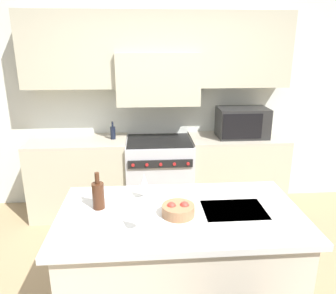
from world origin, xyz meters
The scene contains 10 objects.
back_cabinetry centered at (0.00, 2.06, 1.58)m, with size 10.00×0.46×2.70m.
back_counter centered at (0.00, 1.80, 0.47)m, with size 3.10×0.62×0.95m.
range_stove centered at (0.00, 1.78, 0.47)m, with size 0.79×0.70×0.93m.
microwave centered at (1.02, 1.80, 1.13)m, with size 0.60×0.38×0.36m.
kitchen_island centered at (0.07, 0.04, 0.46)m, with size 1.71×0.94×0.92m.
wine_bottle centered at (-0.51, 0.14, 1.02)m, with size 0.09×0.09×0.27m.
wine_glass_near centered at (-0.23, -0.18, 1.06)m, with size 0.07×0.07×0.20m.
wine_glass_far centered at (-0.18, 0.26, 1.06)m, with size 0.07×0.07×0.20m.
fruit_bowl centered at (0.05, -0.01, 0.96)m, with size 0.23×0.23×0.10m.
oil_bottle_on_counter centered at (-0.55, 1.82, 1.03)m, with size 0.06×0.06×0.21m.
Camera 1 is at (-0.17, -2.01, 2.05)m, focal length 35.00 mm.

